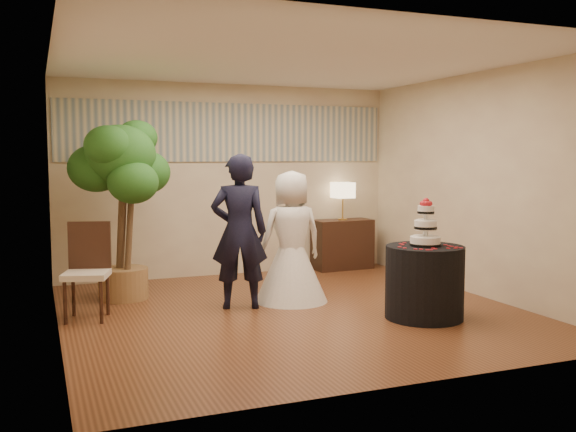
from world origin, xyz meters
name	(u,v)px	position (x,y,z in m)	size (l,w,h in m)	color
floor	(293,311)	(0.00, 0.00, 0.00)	(5.00, 5.00, 0.00)	brown
ceiling	(293,60)	(0.00, 0.00, 2.80)	(5.00, 5.00, 0.00)	white
wall_back	(230,180)	(0.00, 2.50, 1.40)	(5.00, 0.06, 2.80)	beige
wall_front	(417,204)	(0.00, -2.50, 1.40)	(5.00, 0.06, 2.80)	beige
wall_left	(54,193)	(-2.50, 0.00, 1.40)	(0.06, 5.00, 2.80)	beige
wall_right	(477,185)	(2.50, 0.00, 1.40)	(0.06, 5.00, 2.80)	beige
mural_border	(229,132)	(0.00, 2.48, 2.10)	(4.90, 0.02, 0.85)	#999C8D
groom	(239,232)	(-0.51, 0.39, 0.89)	(0.65, 0.43, 1.78)	black
bride	(291,236)	(0.18, 0.49, 0.79)	(0.88, 0.88, 1.58)	white
cake_table	(424,282)	(1.22, -0.80, 0.40)	(0.84, 0.84, 0.79)	black
wedding_cake	(426,222)	(1.22, -0.80, 1.05)	(0.33, 0.33, 0.52)	white
console	(342,244)	(1.75, 2.28, 0.38)	(0.92, 0.41, 0.77)	black
table_lamp	(343,201)	(1.75, 2.28, 1.06)	(0.29, 0.29, 0.58)	beige
ficus_tree	(122,208)	(-1.70, 1.36, 1.13)	(1.07, 1.07, 2.25)	#245A1C
side_chair	(86,272)	(-2.19, 0.48, 0.52)	(0.48, 0.50, 1.04)	black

